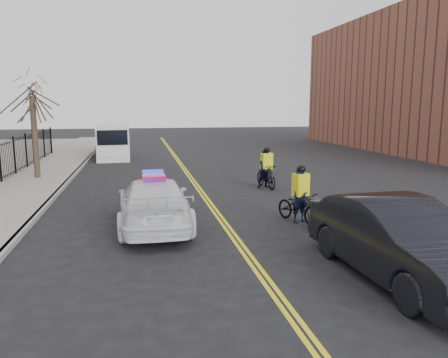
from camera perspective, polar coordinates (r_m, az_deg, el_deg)
name	(u,v)px	position (r m, az deg, el deg)	size (l,w,h in m)	color
ground	(226,226)	(13.70, 0.21, -6.10)	(120.00, 120.00, 0.00)	black
center_line_left	(192,182)	(21.40, -4.20, -0.37)	(0.10, 60.00, 0.01)	yellow
center_line_right	(195,182)	(21.42, -3.78, -0.35)	(0.10, 60.00, 0.01)	yellow
sidewalk	(31,186)	(21.81, -23.95, -0.81)	(3.00, 60.00, 0.15)	gray
curb	(65,185)	(21.52, -20.05, -0.69)	(0.20, 60.00, 0.15)	gray
street_tree	(33,109)	(23.47, -23.70, 8.40)	(3.20, 3.20, 4.80)	#382A21
police_cruiser	(154,203)	(13.55, -9.11, -3.06)	(2.15, 5.24, 1.68)	white
dark_sedan	(399,240)	(10.11, 21.91, -7.44)	(1.84, 5.26, 1.73)	black
cargo_van	(112,141)	(31.85, -14.48, 4.80)	(2.62, 6.00, 2.45)	white
cyclist_near	(300,203)	(14.14, 9.94, -3.05)	(1.30, 2.00, 1.86)	black
cyclist_far	(267,172)	(19.77, 5.58, 0.92)	(0.93, 1.90, 1.86)	black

